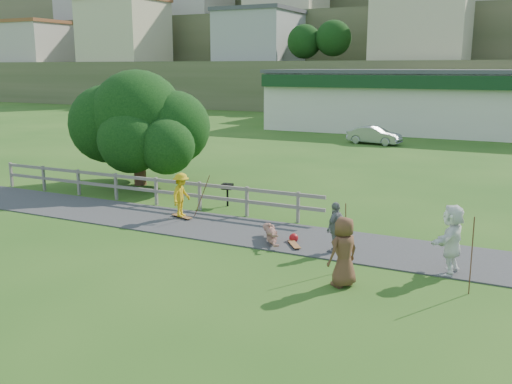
# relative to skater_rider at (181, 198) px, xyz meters

# --- Properties ---
(ground) EXTENTS (260.00, 260.00, 0.00)m
(ground) POSITION_rel_skater_rider_xyz_m (1.91, -1.93, -0.79)
(ground) COLOR #245117
(ground) RESTS_ON ground
(path) EXTENTS (34.00, 3.00, 0.04)m
(path) POSITION_rel_skater_rider_xyz_m (1.91, -0.43, -0.77)
(path) COLOR #323234
(path) RESTS_ON ground
(fence) EXTENTS (15.05, 0.10, 1.10)m
(fence) POSITION_rel_skater_rider_xyz_m (-2.71, 1.37, -0.06)
(fence) COLOR slate
(fence) RESTS_ON ground
(strip_mall) EXTENTS (32.50, 10.75, 5.10)m
(strip_mall) POSITION_rel_skater_rider_xyz_m (5.91, 33.01, 1.79)
(strip_mall) COLOR silver
(strip_mall) RESTS_ON ground
(hillside) EXTENTS (220.00, 67.00, 47.50)m
(hillside) POSITION_rel_skater_rider_xyz_m (1.91, 89.38, 13.63)
(hillside) COLOR #495532
(hillside) RESTS_ON ground
(skater_rider) EXTENTS (0.66, 1.05, 1.57)m
(skater_rider) POSITION_rel_skater_rider_xyz_m (0.00, 0.00, 0.00)
(skater_rider) COLOR gold
(skater_rider) RESTS_ON ground
(skater_fallen) EXTENTS (1.59, 1.22, 0.60)m
(skater_fallen) POSITION_rel_skater_rider_xyz_m (4.05, -1.15, -0.49)
(skater_fallen) COLOR #A76C5C
(skater_fallen) RESTS_ON ground
(spectator_b) EXTENTS (0.55, 0.95, 1.52)m
(spectator_b) POSITION_rel_skater_rider_xyz_m (6.12, -1.20, -0.02)
(spectator_b) COLOR gray
(spectator_b) RESTS_ON ground
(spectator_c) EXTENTS (0.91, 1.03, 1.76)m
(spectator_c) POSITION_rel_skater_rider_xyz_m (7.11, -3.58, 0.10)
(spectator_c) COLOR brown
(spectator_c) RESTS_ON ground
(spectator_d) EXTENTS (0.84, 1.82, 1.89)m
(spectator_d) POSITION_rel_skater_rider_xyz_m (9.38, -1.57, 0.16)
(spectator_d) COLOR white
(spectator_d) RESTS_ON ground
(car_silver) EXTENTS (3.90, 1.82, 1.24)m
(car_silver) POSITION_rel_skater_rider_xyz_m (0.92, 22.99, -0.17)
(car_silver) COLOR #95979B
(car_silver) RESTS_ON ground
(tree) EXTENTS (6.79, 6.79, 4.35)m
(tree) POSITION_rel_skater_rider_xyz_m (-5.10, 4.27, 1.39)
(tree) COLOR black
(tree) RESTS_ON ground
(bbq) EXTENTS (0.45, 0.37, 0.90)m
(bbq) POSITION_rel_skater_rider_xyz_m (0.53, 2.40, -0.34)
(bbq) COLOR black
(bbq) RESTS_ON ground
(longboard_rider) EXTENTS (0.95, 0.50, 0.10)m
(longboard_rider) POSITION_rel_skater_rider_xyz_m (0.00, 0.00, -0.73)
(longboard_rider) COLOR #945E30
(longboard_rider) RESTS_ON ground
(longboard_fallen) EXTENTS (0.68, 0.80, 0.09)m
(longboard_fallen) POSITION_rel_skater_rider_xyz_m (4.85, -1.25, -0.74)
(longboard_fallen) COLOR #945E30
(longboard_fallen) RESTS_ON ground
(helmet) EXTENTS (0.29, 0.29, 0.29)m
(helmet) POSITION_rel_skater_rider_xyz_m (4.65, -0.80, -0.64)
(helmet) COLOR #A11116
(helmet) RESTS_ON ground
(pole_rider) EXTENTS (0.03, 0.03, 1.74)m
(pole_rider) POSITION_rel_skater_rider_xyz_m (0.60, 0.40, 0.08)
(pole_rider) COLOR brown
(pole_rider) RESTS_ON ground
(pole_spec_left) EXTENTS (0.03, 0.03, 1.85)m
(pole_spec_left) POSITION_rel_skater_rider_xyz_m (6.83, -2.52, 0.14)
(pole_spec_left) COLOR brown
(pole_spec_left) RESTS_ON ground
(pole_spec_right) EXTENTS (0.03, 0.03, 1.91)m
(pole_spec_right) POSITION_rel_skater_rider_xyz_m (9.99, -2.76, 0.17)
(pole_spec_right) COLOR brown
(pole_spec_right) RESTS_ON ground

